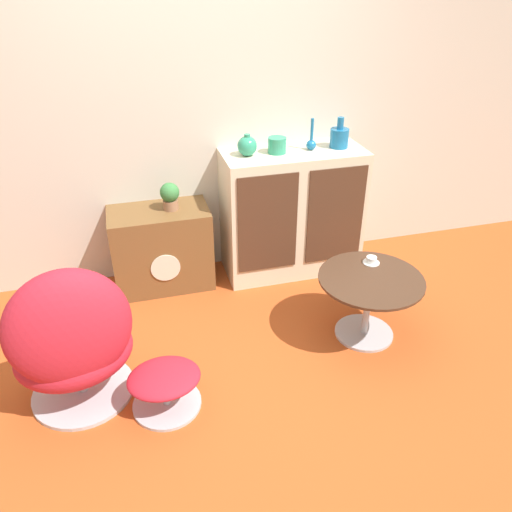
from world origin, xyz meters
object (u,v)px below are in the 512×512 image
sideboard (292,213)px  vase_inner_right (311,142)px  vase_inner_left (277,145)px  tv_console (162,248)px  ottoman (165,383)px  vase_leftmost (247,146)px  potted_plant (170,195)px  teacup (371,261)px  vase_rightmost (339,137)px  coffee_table (369,295)px  egg_chair (72,342)px

sideboard → vase_inner_right: vase_inner_right is taller
vase_inner_right → vase_inner_left: bearing=180.0°
vase_inner_left → vase_inner_right: size_ratio=0.58×
sideboard → tv_console: bearing=178.4°
ottoman → vase_leftmost: bearing=57.1°
sideboard → potted_plant: size_ratio=5.23×
ottoman → vase_leftmost: 1.73m
sideboard → teacup: (0.29, -0.79, -0.02)m
vase_rightmost → potted_plant: vase_rightmost is taller
coffee_table → teacup: (0.08, 0.17, 0.15)m
ottoman → vase_rightmost: size_ratio=1.82×
egg_chair → vase_leftmost: 1.77m
egg_chair → coffee_table: size_ratio=1.35×
tv_console → teacup: 1.55m
tv_console → potted_plant: (0.10, 0.00, 0.42)m
ottoman → vase_inner_left: bearing=50.5°
vase_inner_right → teacup: size_ratio=2.07×
vase_inner_left → vase_rightmost: size_ratio=0.59×
tv_console → sideboard: bearing=-1.6°
egg_chair → teacup: size_ratio=8.18×
vase_inner_left → vase_rightmost: bearing=0.0°
sideboard → potted_plant: bearing=178.2°
tv_console → coffee_table: (1.23, -0.99, 0.01)m
egg_chair → vase_inner_left: bearing=36.0°
coffee_table → vase_inner_right: size_ratio=2.93×
egg_chair → vase_rightmost: size_ratio=4.08×
ottoman → coffee_table: bearing=11.6°
tv_console → vase_inner_left: size_ratio=5.51×
vase_inner_left → potted_plant: vase_inner_left is taller
vase_leftmost → teacup: (0.64, -0.79, -0.59)m
vase_leftmost → potted_plant: vase_leftmost is taller
sideboard → vase_inner_right: size_ratio=4.60×
sideboard → coffee_table: sideboard is taller
sideboard → egg_chair: 1.93m
coffee_table → sideboard: bearing=102.2°
vase_inner_left → teacup: size_ratio=1.19×
tv_console → vase_rightmost: (1.37, -0.02, 0.75)m
sideboard → vase_inner_right: (0.13, 0.00, 0.55)m
vase_leftmost → vase_inner_left: size_ratio=1.17×
ottoman → coffee_table: 1.40m
tv_console → vase_inner_left: vase_inner_left is taller
vase_inner_right → sideboard: bearing=-178.3°
vase_inner_left → vase_rightmost: 0.48m
ottoman → vase_inner_right: size_ratio=1.77×
teacup → vase_inner_left: bearing=117.9°
potted_plant → egg_chair: bearing=-121.9°
vase_inner_right → tv_console: bearing=178.8°
tv_console → teacup: bearing=-32.0°
vase_leftmost → vase_inner_right: size_ratio=0.67×
sideboard → egg_chair: (-1.61, -1.07, -0.07)m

